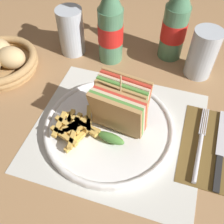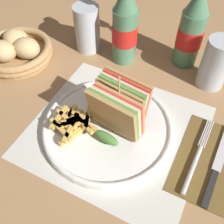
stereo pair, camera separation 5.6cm
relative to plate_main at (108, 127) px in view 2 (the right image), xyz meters
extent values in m
plane|color=#9E754C|center=(-0.02, -0.03, -0.01)|extent=(4.00, 4.00, 0.00)
cube|color=silver|center=(0.02, 0.00, -0.01)|extent=(0.36, 0.33, 0.00)
cylinder|color=white|center=(0.00, 0.00, 0.00)|extent=(0.28, 0.28, 0.01)
torus|color=white|center=(0.00, 0.00, 0.00)|extent=(0.28, 0.28, 0.01)
cube|color=tan|center=(0.02, -0.02, 0.07)|extent=(0.11, 0.04, 0.11)
cube|color=#518E3D|center=(0.02, -0.01, 0.06)|extent=(0.11, 0.04, 0.11)
cube|color=beige|center=(0.02, 0.00, 0.06)|extent=(0.11, 0.04, 0.11)
cube|color=red|center=(0.02, 0.01, 0.06)|extent=(0.11, 0.04, 0.11)
cube|color=tan|center=(0.02, 0.01, 0.06)|extent=(0.11, 0.04, 0.11)
ellipsoid|color=#518E3D|center=(0.02, -0.04, 0.02)|extent=(0.06, 0.03, 0.02)
cube|color=tan|center=(0.02, 0.01, 0.06)|extent=(0.11, 0.04, 0.11)
cube|color=#518E3D|center=(0.02, 0.01, 0.06)|extent=(0.11, 0.04, 0.11)
cube|color=beige|center=(0.02, 0.02, 0.06)|extent=(0.11, 0.04, 0.11)
cube|color=red|center=(0.02, 0.03, 0.06)|extent=(0.11, 0.04, 0.11)
cube|color=tan|center=(0.02, 0.04, 0.07)|extent=(0.11, 0.04, 0.11)
ellipsoid|color=#518E3D|center=(0.02, 0.01, 0.02)|extent=(0.06, 0.03, 0.02)
cylinder|color=tan|center=(0.02, 0.01, 0.08)|extent=(0.00, 0.00, 0.14)
cube|color=gold|center=(-0.05, -0.06, 0.01)|extent=(0.03, 0.07, 0.01)
cube|color=gold|center=(-0.08, -0.02, 0.01)|extent=(0.01, 0.07, 0.01)
cube|color=gold|center=(-0.04, -0.03, 0.01)|extent=(0.05, 0.02, 0.01)
cube|color=gold|center=(-0.08, -0.03, 0.01)|extent=(0.04, 0.06, 0.01)
cube|color=gold|center=(-0.07, -0.03, 0.01)|extent=(0.05, 0.04, 0.01)
cube|color=gold|center=(-0.04, -0.03, 0.02)|extent=(0.06, 0.02, 0.01)
cube|color=gold|center=(-0.04, -0.01, 0.02)|extent=(0.03, 0.07, 0.01)
cube|color=gold|center=(-0.06, -0.04, 0.02)|extent=(0.05, 0.06, 0.01)
cube|color=gold|center=(-0.10, -0.04, 0.02)|extent=(0.01, 0.06, 0.01)
cube|color=gold|center=(-0.05, -0.03, 0.02)|extent=(0.07, 0.04, 0.01)
cube|color=gold|center=(-0.06, -0.03, 0.02)|extent=(0.04, 0.05, 0.01)
cube|color=gold|center=(-0.08, -0.04, 0.02)|extent=(0.06, 0.03, 0.01)
cube|color=gold|center=(-0.07, -0.03, 0.02)|extent=(0.02, 0.06, 0.01)
cube|color=gold|center=(-0.06, -0.04, 0.02)|extent=(0.06, 0.05, 0.01)
cube|color=gold|center=(-0.08, -0.06, 0.02)|extent=(0.07, 0.03, 0.01)
cube|color=gold|center=(-0.06, -0.05, 0.02)|extent=(0.02, 0.07, 0.01)
cube|color=brown|center=(0.21, 0.02, -0.01)|extent=(0.12, 0.20, 0.00)
cylinder|color=silver|center=(0.19, -0.01, 0.00)|extent=(0.01, 0.11, 0.01)
cylinder|color=silver|center=(0.19, 0.08, 0.00)|extent=(0.01, 0.08, 0.00)
cylinder|color=silver|center=(0.19, 0.08, 0.00)|extent=(0.01, 0.08, 0.00)
cylinder|color=silver|center=(0.20, 0.08, 0.00)|extent=(0.01, 0.08, 0.00)
cylinder|color=silver|center=(0.20, 0.08, 0.00)|extent=(0.01, 0.08, 0.00)
cube|color=black|center=(0.23, -0.04, 0.00)|extent=(0.01, 0.08, 0.00)
cube|color=silver|center=(0.24, 0.06, 0.00)|extent=(0.02, 0.12, 0.00)
cylinder|color=#4C7F5B|center=(-0.07, 0.24, 0.06)|extent=(0.06, 0.06, 0.15)
cylinder|color=red|center=(-0.07, 0.24, 0.07)|extent=(0.07, 0.07, 0.05)
cylinder|color=#4C7F5B|center=(0.08, 0.30, 0.06)|extent=(0.06, 0.06, 0.15)
cylinder|color=red|center=(0.08, 0.30, 0.07)|extent=(0.07, 0.07, 0.05)
cylinder|color=silver|center=(0.16, 0.25, 0.05)|extent=(0.07, 0.07, 0.13)
cylinder|color=silver|center=(-0.18, 0.23, 0.05)|extent=(0.07, 0.07, 0.13)
cylinder|color=black|center=(-0.18, 0.23, 0.03)|extent=(0.06, 0.06, 0.08)
cylinder|color=#AD8451|center=(-0.33, 0.11, 0.00)|extent=(0.18, 0.18, 0.01)
torus|color=#AD8451|center=(-0.33, 0.11, 0.01)|extent=(0.19, 0.19, 0.02)
torus|color=#AD8451|center=(-0.33, 0.11, 0.02)|extent=(0.19, 0.19, 0.02)
ellipsoid|color=tan|center=(-0.30, 0.11, 0.03)|extent=(0.07, 0.06, 0.06)
ellipsoid|color=tan|center=(-0.35, 0.13, 0.03)|extent=(0.07, 0.06, 0.06)
ellipsoid|color=tan|center=(-0.35, 0.07, 0.03)|extent=(0.07, 0.06, 0.06)
camera|label=1|loc=(0.11, -0.31, 0.46)|focal=42.00mm
camera|label=2|loc=(0.16, -0.29, 0.46)|focal=42.00mm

